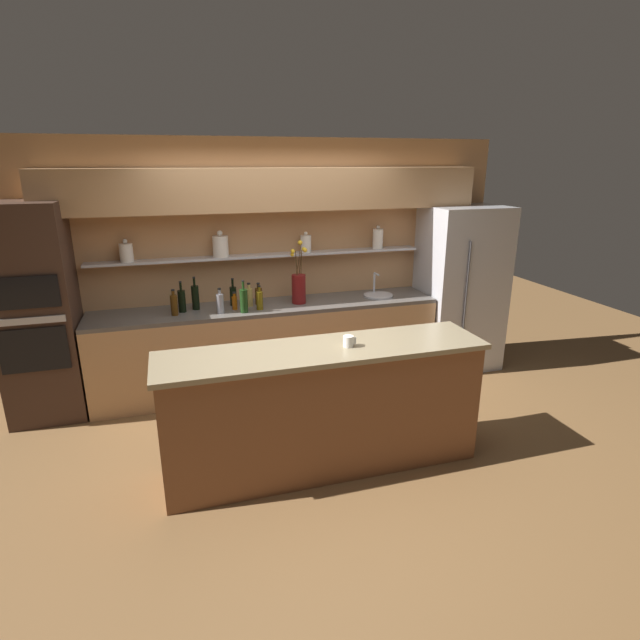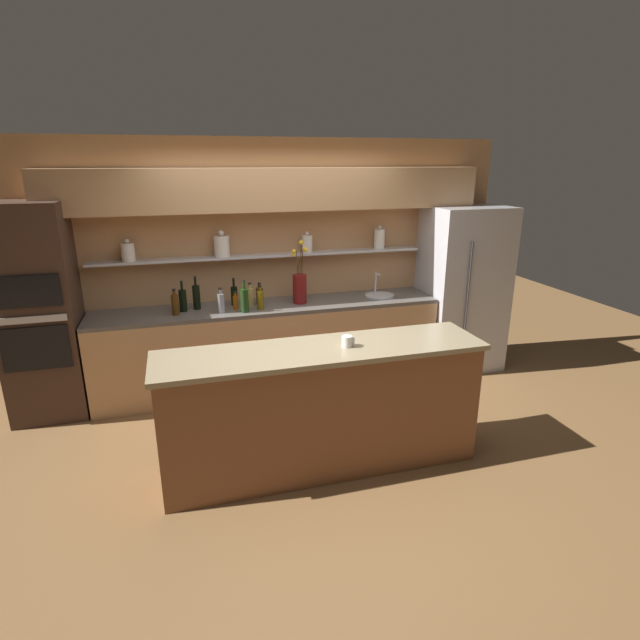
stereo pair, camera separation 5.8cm
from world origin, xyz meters
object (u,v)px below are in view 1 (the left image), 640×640
(bottle_wine_1, at_px, (195,297))
(coffee_mug, at_px, (349,341))
(bottle_wine_3, at_px, (233,295))
(bottle_spirit_7, at_px, (249,297))
(bottle_spirit_8, at_px, (174,305))
(bottle_oil_4, at_px, (260,300))
(bottle_wine_0, at_px, (244,300))
(flower_vase, at_px, (299,286))
(refrigerator, at_px, (460,289))
(bottle_sauce_9, at_px, (235,302))
(oven_tower, at_px, (38,314))
(bottle_spirit_2, at_px, (259,296))
(bottle_spirit_6, at_px, (220,303))
(bottle_wine_5, at_px, (182,301))
(sink_fixture, at_px, (378,294))

(bottle_wine_1, relative_size, coffee_mug, 3.36)
(bottle_wine_3, distance_m, bottle_spirit_7, 0.17)
(bottle_spirit_7, bearing_deg, bottle_spirit_8, -172.10)
(bottle_spirit_7, bearing_deg, bottle_oil_4, -61.76)
(bottle_spirit_7, bearing_deg, bottle_wine_0, -112.86)
(flower_vase, distance_m, bottle_wine_1, 1.07)
(refrigerator, bearing_deg, bottle_sauce_9, -179.70)
(oven_tower, height_order, bottle_spirit_2, oven_tower)
(bottle_wine_0, xyz_separation_m, bottle_wine_1, (-0.45, 0.25, 0.01))
(bottle_oil_4, distance_m, bottle_spirit_6, 0.40)
(bottle_wine_3, height_order, coffee_mug, bottle_wine_3)
(bottle_wine_0, bearing_deg, bottle_wine_5, 161.96)
(refrigerator, bearing_deg, bottle_spirit_7, 178.51)
(oven_tower, bearing_deg, bottle_wine_1, 2.80)
(sink_fixture, xyz_separation_m, bottle_oil_4, (-1.36, -0.13, 0.08))
(refrigerator, relative_size, bottle_wine_1, 5.56)
(flower_vase, xyz_separation_m, bottle_spirit_6, (-0.84, -0.13, -0.08))
(refrigerator, height_order, bottle_wine_3, refrigerator)
(bottle_spirit_6, bearing_deg, bottle_spirit_2, 25.27)
(oven_tower, xyz_separation_m, flower_vase, (2.49, -0.00, 0.08))
(sink_fixture, relative_size, bottle_wine_0, 0.99)
(refrigerator, relative_size, bottle_spirit_7, 7.63)
(flower_vase, relative_size, sink_fixture, 2.03)
(sink_fixture, height_order, bottle_sauce_9, sink_fixture)
(bottle_wine_1, xyz_separation_m, bottle_wine_5, (-0.14, -0.05, -0.01))
(sink_fixture, height_order, bottle_oil_4, bottle_oil_4)
(oven_tower, height_order, bottle_spirit_8, oven_tower)
(bottle_wine_0, xyz_separation_m, bottle_spirit_8, (-0.67, 0.10, -0.02))
(bottle_spirit_7, xyz_separation_m, coffee_mug, (0.49, -1.66, 0.04))
(oven_tower, height_order, bottle_wine_3, oven_tower)
(bottle_wine_0, distance_m, bottle_spirit_6, 0.24)
(bottle_wine_5, distance_m, bottle_sauce_9, 0.52)
(flower_vase, distance_m, coffee_mug, 1.63)
(coffee_mug, bearing_deg, bottle_wine_1, 121.21)
(oven_tower, distance_m, bottle_wine_3, 1.82)
(bottle_spirit_2, relative_size, bottle_spirit_7, 0.93)
(oven_tower, bearing_deg, bottle_spirit_6, -4.45)
(bottle_wine_0, relative_size, bottle_oil_4, 1.31)
(bottle_oil_4, bearing_deg, bottle_wine_5, 169.69)
(oven_tower, height_order, bottle_sauce_9, oven_tower)
(refrigerator, bearing_deg, flower_vase, 179.01)
(refrigerator, distance_m, flower_vase, 1.94)
(bottle_spirit_6, bearing_deg, bottle_wine_5, 158.35)
(sink_fixture, height_order, bottle_spirit_6, bottle_spirit_6)
(oven_tower, xyz_separation_m, bottle_wine_3, (1.81, 0.11, 0.01))
(coffee_mug, bearing_deg, bottle_sauce_9, 112.44)
(bottle_oil_4, bearing_deg, bottle_spirit_8, 176.86)
(oven_tower, xyz_separation_m, bottle_wine_5, (1.29, 0.01, 0.02))
(bottle_wine_1, bearing_deg, sink_fixture, -1.67)
(flower_vase, relative_size, bottle_wine_3, 2.27)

